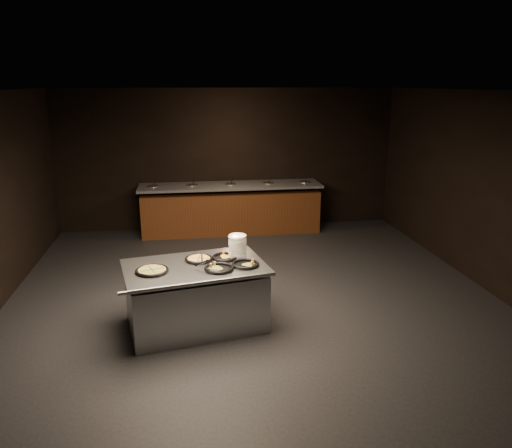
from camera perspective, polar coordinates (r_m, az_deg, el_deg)
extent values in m
cube|color=black|center=(7.11, -0.03, -9.17)|extent=(7.00, 8.00, 0.01)
cube|color=black|center=(6.44, -0.03, 14.99)|extent=(7.00, 8.00, 0.01)
cube|color=black|center=(10.53, -3.20, 7.39)|extent=(7.00, 0.01, 2.90)
cube|color=black|center=(2.98, 11.57, -16.04)|extent=(7.00, 0.01, 2.90)
cube|color=black|center=(7.91, 26.00, 2.93)|extent=(0.01, 8.00, 2.90)
cube|color=#5D3016|center=(10.31, -2.89, 1.42)|extent=(3.60, 0.75, 0.85)
cube|color=slate|center=(10.19, -2.93, 4.40)|extent=(3.70, 0.83, 0.05)
cube|color=#3E140E|center=(10.42, -2.86, -0.65)|extent=(3.60, 0.69, 0.08)
cylinder|color=#B4B6BB|center=(10.17, -11.68, 4.09)|extent=(0.22, 0.22, 0.08)
cylinder|color=#54722D|center=(10.16, -11.69, 4.22)|extent=(0.19, 0.19, 0.02)
cylinder|color=black|center=(10.12, -11.55, 4.68)|extent=(0.04, 0.10, 0.19)
cylinder|color=#B4B6BB|center=(10.15, -7.30, 4.27)|extent=(0.22, 0.22, 0.08)
cylinder|color=#54722D|center=(10.14, -7.31, 4.41)|extent=(0.19, 0.19, 0.02)
cylinder|color=black|center=(10.11, -7.15, 4.86)|extent=(0.04, 0.10, 0.19)
cylinder|color=#B4B6BB|center=(10.19, -2.93, 4.42)|extent=(0.22, 0.22, 0.08)
cylinder|color=#54722D|center=(10.19, -2.94, 4.56)|extent=(0.19, 0.19, 0.02)
cylinder|color=black|center=(10.15, -2.76, 5.02)|extent=(0.04, 0.10, 0.19)
cylinder|color=#B4B6BB|center=(10.29, 1.38, 4.55)|extent=(0.22, 0.22, 0.08)
cylinder|color=#54722D|center=(10.28, 1.38, 4.69)|extent=(0.19, 0.19, 0.02)
cylinder|color=black|center=(10.25, 1.57, 5.14)|extent=(0.04, 0.10, 0.19)
cylinder|color=#B4B6BB|center=(10.45, 5.59, 4.65)|extent=(0.22, 0.22, 0.08)
cylinder|color=#54722D|center=(10.44, 5.59, 4.79)|extent=(0.19, 0.19, 0.02)
cylinder|color=black|center=(10.41, 5.79, 5.23)|extent=(0.04, 0.10, 0.19)
cube|color=#B4B6BB|center=(6.41, -6.88, -8.53)|extent=(1.80, 1.30, 0.74)
cube|color=#B4B6BB|center=(6.24, -7.01, -4.92)|extent=(1.90, 1.39, 0.04)
cylinder|color=#B4B6BB|center=(5.74, -6.87, -6.83)|extent=(1.70, 0.37, 0.04)
cylinder|color=white|center=(6.44, -2.12, -2.57)|extent=(0.23, 0.23, 0.29)
cylinder|color=black|center=(6.11, -11.79, -5.35)|extent=(0.37, 0.37, 0.01)
torus|color=black|center=(6.11, -11.80, -5.21)|extent=(0.40, 0.40, 0.04)
torus|color=#AB7B2C|center=(6.11, -11.80, -5.19)|extent=(0.33, 0.33, 0.03)
cylinder|color=#B6A348|center=(6.11, -11.80, -5.21)|extent=(0.29, 0.29, 0.02)
cube|color=black|center=(6.10, -11.80, -5.13)|extent=(0.10, 0.28, 0.00)
cube|color=black|center=(6.10, -11.80, -5.13)|extent=(0.28, 0.10, 0.00)
cylinder|color=black|center=(6.40, -6.55, -4.10)|extent=(0.33, 0.33, 0.01)
torus|color=black|center=(6.40, -6.56, -3.97)|extent=(0.35, 0.35, 0.04)
torus|color=#AB7B2C|center=(6.40, -6.56, -3.95)|extent=(0.29, 0.29, 0.03)
cylinder|color=#EDC756|center=(6.40, -6.56, -3.97)|extent=(0.25, 0.25, 0.02)
cube|color=black|center=(6.40, -6.56, -3.89)|extent=(0.05, 0.25, 0.00)
cube|color=black|center=(6.40, -6.56, -3.89)|extent=(0.25, 0.05, 0.00)
cylinder|color=black|center=(6.44, -3.56, -3.90)|extent=(0.31, 0.31, 0.01)
torus|color=black|center=(6.44, -3.57, -3.76)|extent=(0.34, 0.34, 0.04)
cylinder|color=black|center=(6.07, -4.24, -5.19)|extent=(0.34, 0.34, 0.01)
torus|color=black|center=(6.07, -4.24, -5.05)|extent=(0.36, 0.36, 0.04)
cylinder|color=black|center=(6.19, -1.22, -4.72)|extent=(0.32, 0.32, 0.01)
torus|color=black|center=(6.18, -1.22, -4.58)|extent=(0.34, 0.34, 0.04)
cube|color=#B4B6BB|center=(6.35, -6.27, -4.11)|extent=(0.09, 0.11, 0.00)
cylinder|color=black|center=(6.18, -6.19, -3.95)|extent=(0.02, 0.20, 0.12)
cylinder|color=#B4B6BB|center=(6.27, -6.23, -4.12)|extent=(0.01, 0.10, 0.08)
cube|color=#B4B6BB|center=(5.97, -4.87, -5.40)|extent=(0.14, 0.14, 0.00)
cylinder|color=black|center=(6.02, -6.22, -4.47)|extent=(0.17, 0.14, 0.14)
cylinder|color=#B4B6BB|center=(6.00, -5.54, -5.03)|extent=(0.09, 0.07, 0.08)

